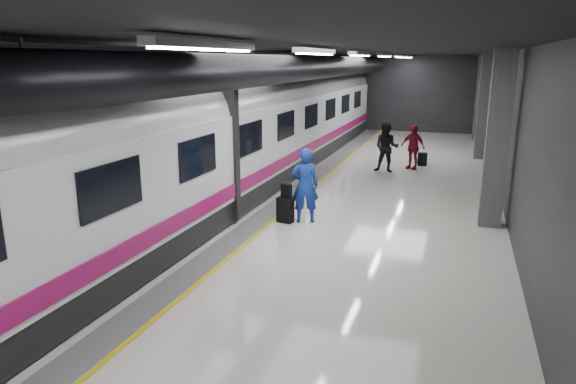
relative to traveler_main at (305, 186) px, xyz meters
The scene contains 9 objects.
ground 1.22m from the traveler_main, 79.62° to the right, with size 40.00×40.00×0.00m, color silver.
platform_hall 2.55m from the traveler_main, 121.15° to the left, with size 10.02×40.02×4.51m.
train 3.37m from the traveler_main, 167.48° to the right, with size 3.05×38.00×4.05m.
traveler_main is the anchor object (origin of this frame).
suitcase_main 0.84m from the traveler_main, 157.62° to the right, with size 0.42×0.26×0.68m, color black.
shoulder_bag 0.51m from the traveler_main, 158.18° to the right, with size 0.28×0.15×0.37m, color black.
traveler_far_a 7.16m from the traveler_main, 80.87° to the left, with size 0.93×0.73×1.92m, color black.
traveler_far_b 8.25m from the traveler_main, 75.66° to the left, with size 1.04×0.43×1.77m, color maroon.
suitcase_far 9.14m from the traveler_main, 74.83° to the left, with size 0.37×0.24×0.54m, color black.
Camera 1 is at (3.65, -11.90, 4.21)m, focal length 32.00 mm.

